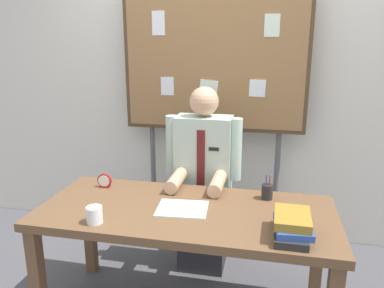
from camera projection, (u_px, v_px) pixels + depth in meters
The scene contains 9 objects.
back_wall at pixel (217, 83), 3.18m from camera, with size 6.40×0.08×2.70m, color silver.
desk at pixel (186, 222), 2.23m from camera, with size 1.74×0.76×0.73m.
person at pixel (203, 188), 2.77m from camera, with size 0.55×0.56×1.39m.
bulletin_board at pixel (214, 60), 2.94m from camera, with size 1.46×0.09×2.16m.
book_stack at pixel (292, 226), 1.88m from camera, with size 0.20×0.30×0.12m.
open_notebook at pixel (182, 209), 2.19m from camera, with size 0.29×0.24×0.01m, color silver.
desk_clock at pixel (105, 181), 2.53m from camera, with size 0.10×0.04×0.10m.
coffee_mug at pixel (94, 215), 2.03m from camera, with size 0.09×0.09×0.09m, color white.
pen_holder at pixel (267, 191), 2.34m from camera, with size 0.07×0.07×0.16m.
Camera 1 is at (0.46, -1.98, 1.68)m, focal length 35.09 mm.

